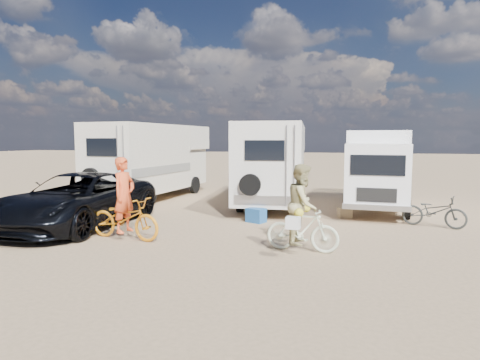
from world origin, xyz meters
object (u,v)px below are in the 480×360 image
(box_truck, at_px, (377,170))
(dark_suv, at_px, (78,200))
(rider_woman, at_px, (303,212))
(rv_left, at_px, (152,162))
(rider_man, at_px, (124,202))
(bike_man, at_px, (125,218))
(crate, at_px, (345,213))
(bike_woman, at_px, (302,230))
(rv_main, at_px, (275,164))
(bike_parked, at_px, (434,211))
(cooler, at_px, (256,215))

(box_truck, relative_size, dark_suv, 1.04)
(dark_suv, relative_size, rider_woman, 3.10)
(rv_left, relative_size, rider_man, 3.52)
(bike_man, bearing_deg, dark_suv, 72.52)
(rider_man, bearing_deg, crate, -41.14)
(bike_woman, xyz_separation_m, crate, (0.66, 4.43, -0.33))
(rv_main, relative_size, dark_suv, 1.35)
(bike_parked, bearing_deg, rv_main, 76.81)
(bike_man, bearing_deg, rv_main, -11.74)
(box_truck, distance_m, bike_woman, 6.66)
(rv_left, bearing_deg, crate, -13.31)
(box_truck, relative_size, bike_man, 2.83)
(bike_parked, relative_size, crate, 4.31)
(bike_woman, height_order, bike_parked, bike_woman)
(bike_parked, xyz_separation_m, cooler, (-4.97, -0.83, -0.24))
(rider_man, bearing_deg, bike_man, -173.46)
(rv_left, xyz_separation_m, rider_man, (3.00, -6.79, -0.60))
(bike_parked, bearing_deg, crate, 89.72)
(dark_suv, xyz_separation_m, bike_man, (2.11, -0.94, -0.23))
(bike_man, relative_size, cooler, 3.80)
(box_truck, bearing_deg, rv_main, 176.59)
(dark_suv, height_order, rider_man, rider_man)
(bike_woman, relative_size, rider_woman, 0.92)
(rv_left, height_order, rider_man, rv_left)
(bike_woman, bearing_deg, crate, -4.66)
(rv_left, height_order, box_truck, rv_left)
(crate, bearing_deg, rv_left, 164.69)
(bike_man, xyz_separation_m, crate, (5.04, 4.59, -0.37))
(dark_suv, relative_size, bike_parked, 3.19)
(dark_suv, distance_m, bike_man, 2.32)
(bike_man, height_order, rider_man, rider_man)
(dark_suv, bearing_deg, crate, 23.72)
(bike_woman, relative_size, bike_parked, 0.95)
(crate, bearing_deg, dark_suv, -152.98)
(rv_left, height_order, bike_man, rv_left)
(rv_left, bearing_deg, bike_man, -64.19)
(bike_parked, height_order, cooler, bike_parked)
(box_truck, xyz_separation_m, bike_woman, (-1.65, -6.39, -0.89))
(rv_main, relative_size, box_truck, 1.30)
(box_truck, bearing_deg, rider_man, -131.52)
(rider_man, height_order, rider_woman, rider_man)
(box_truck, height_order, bike_parked, box_truck)
(rv_left, height_order, dark_suv, rv_left)
(rv_left, xyz_separation_m, rider_woman, (7.37, -6.63, -0.66))
(bike_parked, bearing_deg, rv_left, 90.93)
(box_truck, xyz_separation_m, rider_woman, (-1.65, -6.39, -0.50))
(rv_main, relative_size, crate, 18.58)
(box_truck, relative_size, cooler, 10.75)
(rv_main, distance_m, bike_parked, 6.16)
(rider_woman, bearing_deg, dark_suv, 87.02)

